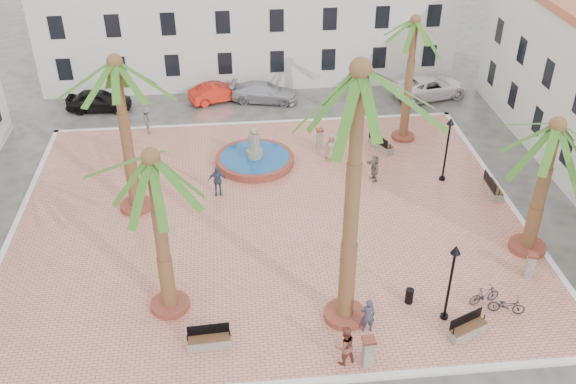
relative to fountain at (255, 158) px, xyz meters
name	(u,v)px	position (x,y,z in m)	size (l,w,h in m)	color
ground	(269,219)	(0.41, -5.58, -0.48)	(120.00, 120.00, 0.00)	#56544F
plaza	(269,218)	(0.41, -5.58, -0.40)	(26.00, 22.00, 0.15)	tan
kerb_n	(257,123)	(0.41, 5.42, -0.40)	(26.30, 0.30, 0.16)	silver
kerb_s	(291,383)	(0.41, -16.58, -0.40)	(26.30, 0.30, 0.16)	silver
kerb_e	(509,204)	(13.41, -5.58, -0.40)	(0.30, 22.30, 0.16)	silver
kerb_w	(13,232)	(-12.59, -5.58, -0.40)	(0.30, 22.30, 0.16)	silver
building_north	(248,12)	(0.41, 14.41, 4.29)	(30.40, 7.40, 9.50)	silver
fountain	(255,158)	(0.00, 0.00, 0.00)	(4.63, 4.63, 2.39)	brown
palm_nw	(117,80)	(-6.52, -4.05, 6.92)	(5.63, 5.63, 8.57)	brown
palm_sw	(153,178)	(-4.34, -11.95, 6.22)	(5.48, 5.48, 7.81)	brown
palm_s	(359,99)	(3.05, -13.32, 9.72)	(5.82, 5.82, 11.54)	brown
palm_e	(553,143)	(12.67, -9.56, 5.47)	(5.74, 5.74, 7.08)	brown
palm_ne	(414,34)	(9.55, 2.27, 6.47)	(4.74, 4.74, 7.94)	brown
bench_s	(209,341)	(-2.65, -14.39, -0.06)	(1.82, 0.65, 0.95)	gray
bench_se	(468,329)	(7.87, -14.80, -0.06)	(1.83, 1.21, 0.93)	gray
bench_e	(492,189)	(12.79, -4.57, -0.05)	(0.61, 1.89, 0.99)	gray
bench_ne	(380,145)	(7.79, 1.00, -0.04)	(1.33, 1.95, 0.99)	gray
lamppost_s	(452,270)	(7.22, -13.78, 2.27)	(0.42, 0.42, 3.83)	black
lamppost_e	(448,139)	(10.51, -2.90, 2.30)	(0.42, 0.42, 3.88)	black
bollard_se	(368,351)	(3.45, -15.98, 0.38)	(0.52, 0.52, 1.35)	gray
bollard_n	(320,138)	(4.07, 1.50, 0.34)	(0.47, 0.47, 1.28)	gray
bollard_e	(530,265)	(11.87, -11.53, 0.32)	(0.54, 0.54, 1.25)	gray
litter_bin	(409,296)	(5.98, -12.69, 0.03)	(0.36, 0.36, 0.70)	black
cyclist_a	(368,315)	(3.81, -14.18, 0.50)	(0.60, 0.40, 1.66)	#32374B
bicycle_a	(507,305)	(9.92, -13.74, 0.08)	(0.53, 1.53, 0.81)	black
cyclist_b	(345,346)	(2.57, -15.78, 0.56)	(0.86, 0.67, 1.78)	brown
bicycle_b	(485,295)	(9.19, -13.07, 0.12)	(0.41, 1.47, 0.88)	black
pedestrian_fountain_a	(331,147)	(4.54, 0.03, 0.50)	(0.80, 0.52, 1.64)	gray
pedestrian_fountain_b	(217,181)	(-2.21, -3.15, 0.54)	(1.01, 0.42, 1.72)	#344661
pedestrian_north	(148,120)	(-6.56, 4.60, 0.58)	(1.17, 0.67, 1.81)	#535358
pedestrian_east	(374,168)	(6.60, -2.55, 0.45)	(1.44, 0.46, 1.56)	#726258
car_black	(99,100)	(-10.25, 8.66, 0.27)	(1.76, 4.38, 1.49)	black
car_red	(218,92)	(-2.08, 9.35, 0.20)	(1.43, 4.10, 1.35)	red
car_silver	(264,92)	(1.20, 9.00, 0.21)	(1.93, 4.74, 1.38)	#B1B0BA
car_white	(430,87)	(13.12, 8.56, 0.29)	(2.55, 5.53, 1.54)	white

